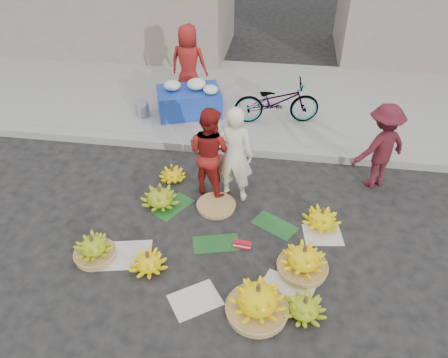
# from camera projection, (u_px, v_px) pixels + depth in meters

# --- Properties ---
(ground) EXTENTS (80.00, 80.00, 0.00)m
(ground) POSITION_uv_depth(u_px,v_px,m) (225.00, 235.00, 6.33)
(ground) COLOR black
(ground) RESTS_ON ground
(curb) EXTENTS (40.00, 0.25, 0.15)m
(curb) POSITION_uv_depth(u_px,v_px,m) (242.00, 149.00, 8.03)
(curb) COLOR gray
(curb) RESTS_ON ground
(sidewalk) EXTENTS (40.00, 4.00, 0.12)m
(sidewalk) POSITION_uv_depth(u_px,v_px,m) (253.00, 99.00, 9.70)
(sidewalk) COLOR gray
(sidewalk) RESTS_ON ground
(newspaper_scatter) EXTENTS (3.20, 1.80, 0.00)m
(newspaper_scatter) POSITION_uv_depth(u_px,v_px,m) (216.00, 277.00, 5.69)
(newspaper_scatter) COLOR silver
(newspaper_scatter) RESTS_ON ground
(banana_leaves) EXTENTS (2.00, 1.00, 0.00)m
(banana_leaves) POSITION_uv_depth(u_px,v_px,m) (220.00, 224.00, 6.49)
(banana_leaves) COLOR #194C20
(banana_leaves) RESTS_ON ground
(banana_bunch_0) EXTENTS (0.55, 0.55, 0.40)m
(banana_bunch_0) POSITION_uv_depth(u_px,v_px,m) (94.00, 248.00, 5.88)
(banana_bunch_0) COLOR #A47C45
(banana_bunch_0) RESTS_ON ground
(banana_bunch_1) EXTENTS (0.48, 0.48, 0.30)m
(banana_bunch_1) POSITION_uv_depth(u_px,v_px,m) (148.00, 262.00, 5.74)
(banana_bunch_1) COLOR yellow
(banana_bunch_1) RESTS_ON ground
(banana_bunch_2) EXTENTS (0.81, 0.81, 0.50)m
(banana_bunch_2) POSITION_uv_depth(u_px,v_px,m) (258.00, 301.00, 5.13)
(banana_bunch_2) COLOR #A47C45
(banana_bunch_2) RESTS_ON ground
(banana_bunch_3) EXTENTS (0.60, 0.60, 0.32)m
(banana_bunch_3) POSITION_uv_depth(u_px,v_px,m) (304.00, 307.00, 5.15)
(banana_bunch_3) COLOR #7C9F16
(banana_bunch_3) RESTS_ON ground
(banana_bunch_4) EXTENTS (0.65, 0.65, 0.45)m
(banana_bunch_4) POSITION_uv_depth(u_px,v_px,m) (303.00, 260.00, 5.67)
(banana_bunch_4) COLOR #A47C45
(banana_bunch_4) RESTS_ON ground
(banana_bunch_5) EXTENTS (0.54, 0.54, 0.34)m
(banana_bunch_5) POSITION_uv_depth(u_px,v_px,m) (322.00, 218.00, 6.39)
(banana_bunch_5) COLOR yellow
(banana_bunch_5) RESTS_ON ground
(banana_bunch_6) EXTENTS (0.56, 0.56, 0.35)m
(banana_bunch_6) POSITION_uv_depth(u_px,v_px,m) (160.00, 197.00, 6.79)
(banana_bunch_6) COLOR #7C9F16
(banana_bunch_6) RESTS_ON ground
(banana_bunch_7) EXTENTS (0.41, 0.41, 0.27)m
(banana_bunch_7) POSITION_uv_depth(u_px,v_px,m) (172.00, 174.00, 7.33)
(banana_bunch_7) COLOR yellow
(banana_bunch_7) RESTS_ON ground
(basket_spare) EXTENTS (0.77, 0.77, 0.07)m
(basket_spare) POSITION_uv_depth(u_px,v_px,m) (216.00, 206.00, 6.79)
(basket_spare) COLOR #A47C45
(basket_spare) RESTS_ON ground
(incense_stack) EXTENTS (0.25, 0.10, 0.10)m
(incense_stack) POSITION_uv_depth(u_px,v_px,m) (242.00, 244.00, 6.09)
(incense_stack) COLOR #B41325
(incense_stack) RESTS_ON ground
(vendor_cream) EXTENTS (0.64, 0.48, 1.59)m
(vendor_cream) POSITION_uv_depth(u_px,v_px,m) (235.00, 155.00, 6.58)
(vendor_cream) COLOR #EEEAC8
(vendor_cream) RESTS_ON ground
(vendor_red) EXTENTS (0.90, 0.82, 1.50)m
(vendor_red) POSITION_uv_depth(u_px,v_px,m) (209.00, 152.00, 6.72)
(vendor_red) COLOR #A31E19
(vendor_red) RESTS_ON ground
(man_striped) EXTENTS (1.09, 0.95, 1.46)m
(man_striped) POSITION_uv_depth(u_px,v_px,m) (381.00, 147.00, 6.88)
(man_striped) COLOR maroon
(man_striped) RESTS_ON ground
(flower_table) EXTENTS (1.44, 1.16, 0.73)m
(flower_table) POSITION_uv_depth(u_px,v_px,m) (189.00, 100.00, 8.87)
(flower_table) COLOR #1839A1
(flower_table) RESTS_ON sidewalk
(grey_bucket) EXTENTS (0.27, 0.27, 0.30)m
(grey_bucket) POSITION_uv_depth(u_px,v_px,m) (142.00, 109.00, 8.87)
(grey_bucket) COLOR slate
(grey_bucket) RESTS_ON sidewalk
(flower_vendor) EXTENTS (0.83, 0.58, 1.60)m
(flower_vendor) POSITION_uv_depth(u_px,v_px,m) (189.00, 63.00, 9.13)
(flower_vendor) COLOR #A31E19
(flower_vendor) RESTS_ON sidewalk
(bicycle) EXTENTS (0.87, 1.74, 0.88)m
(bicycle) POSITION_uv_depth(u_px,v_px,m) (277.00, 101.00, 8.52)
(bicycle) COLOR gray
(bicycle) RESTS_ON sidewalk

